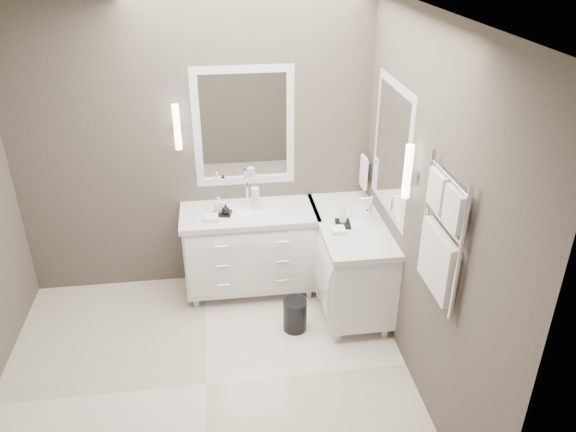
{
  "coord_description": "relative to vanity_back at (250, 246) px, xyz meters",
  "views": [
    {
      "loc": [
        0.19,
        -3.28,
        3.17
      ],
      "look_at": [
        0.74,
        0.7,
        1.05
      ],
      "focal_mm": 35.0,
      "sensor_mm": 36.0,
      "label": 1
    }
  ],
  "objects": [
    {
      "name": "mirror_back",
      "position": [
        -0.0,
        0.26,
        1.06
      ],
      "size": [
        0.9,
        0.02,
        1.1
      ],
      "color": "white",
      "rests_on": "wall_back"
    },
    {
      "name": "vanity_right",
      "position": [
        0.88,
        -0.33,
        0.0
      ],
      "size": [
        0.59,
        1.24,
        0.97
      ],
      "color": "white",
      "rests_on": "floor"
    },
    {
      "name": "towel_ladder",
      "position": [
        1.1,
        -1.63,
        0.91
      ],
      "size": [
        0.06,
        0.58,
        0.9
      ],
      "color": "white",
      "rests_on": "wall_right"
    },
    {
      "name": "floor",
      "position": [
        -0.45,
        -1.23,
        -0.49
      ],
      "size": [
        3.2,
        3.0,
        0.01
      ],
      "primitive_type": "cube",
      "color": "silver",
      "rests_on": "ground"
    },
    {
      "name": "towel_bar_corner",
      "position": [
        1.09,
        0.13,
        0.63
      ],
      "size": [
        0.03,
        0.22,
        0.3
      ],
      "color": "white",
      "rests_on": "wall_right"
    },
    {
      "name": "soap_bottle_b",
      "position": [
        -0.21,
        -0.07,
        0.43
      ],
      "size": [
        0.08,
        0.08,
        0.09
      ],
      "primitive_type": "imported",
      "rotation": [
        0.0,
        0.0,
        0.07
      ],
      "color": "black",
      "rests_on": "amenity_tray_back"
    },
    {
      "name": "vanity_back",
      "position": [
        0.0,
        0.0,
        0.0
      ],
      "size": [
        1.24,
        0.59,
        0.97
      ],
      "color": "white",
      "rests_on": "floor"
    },
    {
      "name": "soap_bottle_c",
      "position": [
        0.78,
        -0.37,
        0.47
      ],
      "size": [
        0.08,
        0.08,
        0.16
      ],
      "primitive_type": "imported",
      "rotation": [
        0.0,
        0.0,
        0.35
      ],
      "color": "white",
      "rests_on": "amenity_tray_right"
    },
    {
      "name": "wall_front",
      "position": [
        -0.45,
        -2.73,
        0.86
      ],
      "size": [
        3.2,
        0.01,
        2.7
      ],
      "primitive_type": "cube",
      "color": "#514941",
      "rests_on": "floor"
    },
    {
      "name": "amenity_tray_back",
      "position": [
        -0.24,
        -0.04,
        0.38
      ],
      "size": [
        0.18,
        0.15,
        0.02
      ],
      "primitive_type": "cube",
      "rotation": [
        0.0,
        0.0,
        -0.21
      ],
      "color": "black",
      "rests_on": "vanity_back"
    },
    {
      "name": "wall_back",
      "position": [
        -0.45,
        0.28,
        0.86
      ],
      "size": [
        3.2,
        0.01,
        2.7
      ],
      "primitive_type": "cube",
      "color": "#514941",
      "rests_on": "floor"
    },
    {
      "name": "waste_bin",
      "position": [
        0.33,
        -0.65,
        -0.34
      ],
      "size": [
        0.25,
        0.25,
        0.29
      ],
      "primitive_type": "cylinder",
      "rotation": [
        0.0,
        0.0,
        0.23
      ],
      "color": "black",
      "rests_on": "floor"
    },
    {
      "name": "amenity_tray_right",
      "position": [
        0.78,
        -0.37,
        0.38
      ],
      "size": [
        0.14,
        0.18,
        0.02
      ],
      "primitive_type": "cube",
      "rotation": [
        0.0,
        0.0,
        -0.11
      ],
      "color": "black",
      "rests_on": "vanity_right"
    },
    {
      "name": "water_bottle",
      "position": [
        0.06,
        0.02,
        0.47
      ],
      "size": [
        0.09,
        0.09,
        0.21
      ],
      "primitive_type": "cylinder",
      "rotation": [
        0.0,
        0.0,
        0.32
      ],
      "color": "silver",
      "rests_on": "vanity_back"
    },
    {
      "name": "mirror_right",
      "position": [
        1.14,
        -0.43,
        1.06
      ],
      "size": [
        0.02,
        0.9,
        1.1
      ],
      "color": "white",
      "rests_on": "wall_right"
    },
    {
      "name": "wall_right",
      "position": [
        1.15,
        -1.23,
        0.86
      ],
      "size": [
        0.01,
        3.0,
        2.7
      ],
      "primitive_type": "cube",
      "color": "#514941",
      "rests_on": "floor"
    },
    {
      "name": "ceiling",
      "position": [
        -0.45,
        -1.23,
        2.22
      ],
      "size": [
        3.2,
        3.0,
        0.01
      ],
      "primitive_type": "cube",
      "color": "white",
      "rests_on": "wall_back"
    },
    {
      "name": "soap_bottle_a",
      "position": [
        -0.27,
        -0.02,
        0.46
      ],
      "size": [
        0.08,
        0.08,
        0.14
      ],
      "primitive_type": "imported",
      "rotation": [
        0.0,
        0.0,
        0.39
      ],
      "color": "white",
      "rests_on": "amenity_tray_back"
    },
    {
      "name": "sconce_back",
      "position": [
        -0.58,
        0.2,
        1.11
      ],
      "size": [
        0.06,
        0.06,
        0.4
      ],
      "color": "white",
      "rests_on": "wall_back"
    },
    {
      "name": "sconce_right",
      "position": [
        1.08,
        -1.01,
        1.11
      ],
      "size": [
        0.06,
        0.06,
        0.4
      ],
      "color": "white",
      "rests_on": "wall_right"
    }
  ]
}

